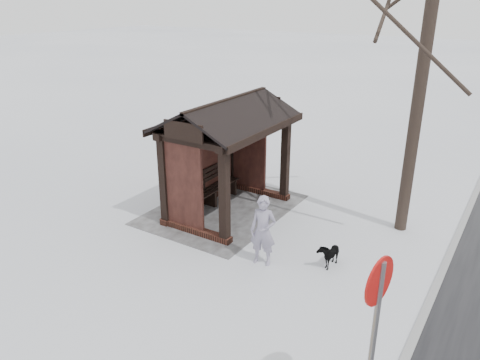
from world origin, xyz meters
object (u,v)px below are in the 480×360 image
pedestrian (263,231)px  road_sign (376,309)px  bus_shelter (223,133)px  dog (329,253)px

pedestrian → road_sign: bearing=-52.9°
bus_shelter → pedestrian: (1.78, 2.24, -1.38)m
bus_shelter → dog: bus_shelter is taller
dog → road_sign: 4.27m
bus_shelter → road_sign: bus_shelter is taller
road_sign → dog: bearing=-139.4°
dog → road_sign: bearing=-57.4°
dog → road_sign: size_ratio=0.26×
pedestrian → dog: 1.52m
dog → road_sign: (3.47, 1.95, 1.55)m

